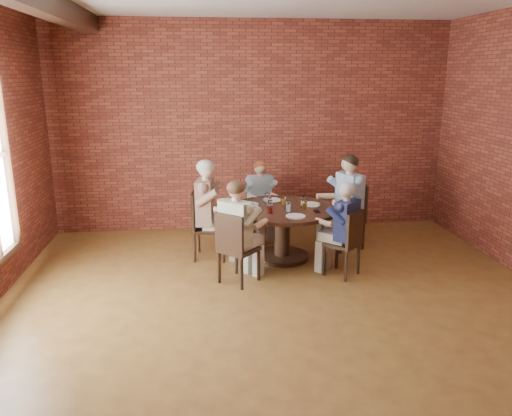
{
  "coord_description": "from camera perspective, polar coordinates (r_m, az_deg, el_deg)",
  "views": [
    {
      "loc": [
        -0.86,
        -4.71,
        2.56
      ],
      "look_at": [
        -0.22,
        1.0,
        1.01
      ],
      "focal_mm": 35.0,
      "sensor_mm": 36.0,
      "label": 1
    }
  ],
  "objects": [
    {
      "name": "glass_e",
      "position": [
        6.78,
        1.62,
        0.26
      ],
      "size": [
        0.07,
        0.07,
        0.14
      ],
      "primitive_type": "cylinder",
      "color": "white",
      "rests_on": "dining_table"
    },
    {
      "name": "chair_a",
      "position": [
        7.64,
        10.72,
        -0.58
      ],
      "size": [
        0.59,
        0.59,
        0.98
      ],
      "rotation": [
        0.0,
        0.0,
        -1.23
      ],
      "color": "#311E10",
      "rests_on": "floor"
    },
    {
      "name": "glass_d",
      "position": [
        7.08,
        1.52,
        0.9
      ],
      "size": [
        0.07,
        0.07,
        0.14
      ],
      "primitive_type": "cylinder",
      "color": "white",
      "rests_on": "dining_table"
    },
    {
      "name": "glass_f",
      "position": [
        6.66,
        1.62,
        -0.02
      ],
      "size": [
        0.07,
        0.07,
        0.14
      ],
      "primitive_type": "cylinder",
      "color": "white",
      "rests_on": "dining_table"
    },
    {
      "name": "dining_table",
      "position": [
        7.02,
        3.04,
        -1.7
      ],
      "size": [
        1.51,
        1.51,
        0.75
      ],
      "color": "#311E10",
      "rests_on": "floor"
    },
    {
      "name": "glass_h",
      "position": [
        6.88,
        5.58,
        0.42
      ],
      "size": [
        0.07,
        0.07,
        0.14
      ],
      "primitive_type": "cylinder",
      "color": "white",
      "rests_on": "dining_table"
    },
    {
      "name": "chair_d",
      "position": [
        6.18,
        -2.46,
        -4.33
      ],
      "size": [
        0.59,
        0.59,
        0.93
      ],
      "rotation": [
        0.0,
        0.0,
        2.41
      ],
      "color": "#311E10",
      "rests_on": "floor"
    },
    {
      "name": "chair_b",
      "position": [
        8.0,
        0.34,
        0.08
      ],
      "size": [
        0.44,
        0.44,
        0.88
      ],
      "rotation": [
        0.0,
        0.0,
        0.2
      ],
      "color": "#311E10",
      "rests_on": "floor"
    },
    {
      "name": "diner_e",
      "position": [
        6.5,
        9.88,
        -2.45
      ],
      "size": [
        0.74,
        0.75,
        1.24
      ],
      "primitive_type": null,
      "rotation": [
        0.0,
        0.0,
        3.91
      ],
      "color": "#191F46",
      "rests_on": "floor"
    },
    {
      "name": "plate_a",
      "position": [
        7.15,
        6.33,
        0.44
      ],
      "size": [
        0.26,
        0.26,
        0.01
      ],
      "primitive_type": "cylinder",
      "color": "white",
      "rests_on": "dining_table"
    },
    {
      "name": "diner_d",
      "position": [
        6.19,
        -2.01,
        -2.79
      ],
      "size": [
        0.81,
        0.82,
        1.31
      ],
      "primitive_type": null,
      "rotation": [
        0.0,
        0.0,
        2.41
      ],
      "color": "#C8B09D",
      "rests_on": "floor"
    },
    {
      "name": "diner_a",
      "position": [
        7.54,
        10.2,
        0.63
      ],
      "size": [
        0.86,
        0.78,
        1.41
      ],
      "primitive_type": null,
      "rotation": [
        0.0,
        0.0,
        -1.23
      ],
      "color": "teal",
      "rests_on": "floor"
    },
    {
      "name": "chair_e",
      "position": [
        6.51,
        10.38,
        -3.7
      ],
      "size": [
        0.54,
        0.54,
        0.89
      ],
      "rotation": [
        0.0,
        0.0,
        3.91
      ],
      "color": "#311E10",
      "rests_on": "floor"
    },
    {
      "name": "diner_c",
      "position": [
        7.03,
        -5.28,
        -0.22
      ],
      "size": [
        0.79,
        0.67,
        1.41
      ],
      "primitive_type": null,
      "rotation": [
        0.0,
        0.0,
        1.42
      ],
      "color": "brown",
      "rests_on": "floor"
    },
    {
      "name": "smartphone",
      "position": [
        6.79,
        6.95,
        -0.4
      ],
      "size": [
        0.07,
        0.14,
        0.01
      ],
      "primitive_type": "cube",
      "rotation": [
        0.0,
        0.0,
        -0.0
      ],
      "color": "black",
      "rests_on": "dining_table"
    },
    {
      "name": "plate_b",
      "position": [
        7.36,
        1.82,
        0.95
      ],
      "size": [
        0.26,
        0.26,
        0.01
      ],
      "primitive_type": "cylinder",
      "color": "white",
      "rests_on": "dining_table"
    },
    {
      "name": "glass_a",
      "position": [
        7.04,
        5.43,
        0.76
      ],
      "size": [
        0.07,
        0.07,
        0.14
      ],
      "primitive_type": "cylinder",
      "color": "white",
      "rests_on": "dining_table"
    },
    {
      "name": "glass_b",
      "position": [
        7.1,
        3.16,
        0.91
      ],
      "size": [
        0.07,
        0.07,
        0.14
      ],
      "primitive_type": "cylinder",
      "color": "white",
      "rests_on": "dining_table"
    },
    {
      "name": "glass_g",
      "position": [
        6.77,
        3.75,
        0.2
      ],
      "size": [
        0.07,
        0.07,
        0.14
      ],
      "primitive_type": "cylinder",
      "color": "white",
      "rests_on": "dining_table"
    },
    {
      "name": "glass_c",
      "position": [
        7.22,
        1.29,
        1.18
      ],
      "size": [
        0.07,
        0.07,
        0.14
      ],
      "primitive_type": "cylinder",
      "color": "white",
      "rests_on": "dining_table"
    },
    {
      "name": "plate_d",
      "position": [
        6.53,
        4.54,
        -0.94
      ],
      "size": [
        0.26,
        0.26,
        0.01
      ],
      "primitive_type": "cylinder",
      "color": "white",
      "rests_on": "dining_table"
    },
    {
      "name": "floor",
      "position": [
        5.43,
        3.58,
        -13.03
      ],
      "size": [
        7.0,
        7.0,
        0.0
      ],
      "primitive_type": "plane",
      "color": "brown",
      "rests_on": "ground"
    },
    {
      "name": "chair_c",
      "position": [
        7.09,
        -6.02,
        -1.61
      ],
      "size": [
        0.53,
        0.53,
        0.98
      ],
      "rotation": [
        0.0,
        0.0,
        1.42
      ],
      "color": "#311E10",
      "rests_on": "floor"
    },
    {
      "name": "wall_back",
      "position": [
        8.3,
        -0.41,
        9.18
      ],
      "size": [
        7.0,
        0.0,
        7.0
      ],
      "primitive_type": "plane",
      "rotation": [
        1.57,
        0.0,
        0.0
      ],
      "color": "brown",
      "rests_on": "ground"
    },
    {
      "name": "diner_b",
      "position": [
        7.9,
        0.5,
        0.87
      ],
      "size": [
        0.57,
        0.65,
        1.23
      ],
      "primitive_type": null,
      "rotation": [
        0.0,
        0.0,
        0.2
      ],
      "color": "#869FAB",
      "rests_on": "floor"
    },
    {
      "name": "plate_c",
      "position": [
        7.11,
        -0.76,
        0.43
      ],
      "size": [
        0.26,
        0.26,
        0.01
      ],
      "primitive_type": "cylinder",
      "color": "white",
      "rests_on": "dining_table"
    },
    {
      "name": "wall_front",
      "position": [
        1.71,
        25.97,
        -16.56
      ],
      "size": [
        7.0,
        0.0,
        7.0
      ],
      "primitive_type": "plane",
      "rotation": [
        -1.57,
        0.0,
        0.0
      ],
      "color": "brown",
      "rests_on": "ground"
    }
  ]
}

